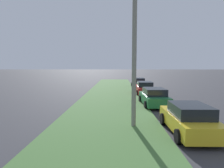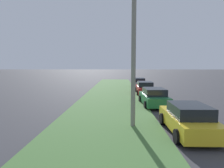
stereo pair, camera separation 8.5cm
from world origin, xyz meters
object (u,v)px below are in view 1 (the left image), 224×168
Objects in this scene: parked_car_green at (154,97)px; streetlight at (141,45)px; parked_car_yellow at (189,119)px; parked_car_red at (145,88)px; parked_car_silver at (138,83)px.

streetlight is at bearing 160.39° from parked_car_green.
parked_car_yellow is 12.82m from parked_car_red.
parked_car_silver is at bearing -2.83° from parked_car_green.
parked_car_yellow is 1.00× the size of parked_car_silver.
parked_car_green is 0.58× the size of streetlight.
parked_car_silver is (19.31, 0.36, 0.00)m from parked_car_yellow.
streetlight is at bearing 175.07° from parked_car_silver.
parked_car_yellow is 6.51m from parked_car_green.
parked_car_green is at bearing 3.69° from parked_car_yellow.
parked_car_green and parked_car_red have the same top height.
parked_car_red is (6.33, -0.13, 0.00)m from parked_car_green.
streetlight is (-18.59, 1.91, 3.67)m from parked_car_silver.
parked_car_silver is 19.05m from streetlight.
parked_car_red is at bearing -3.49° from parked_car_green.
parked_car_yellow is at bearing -178.00° from parked_car_silver.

